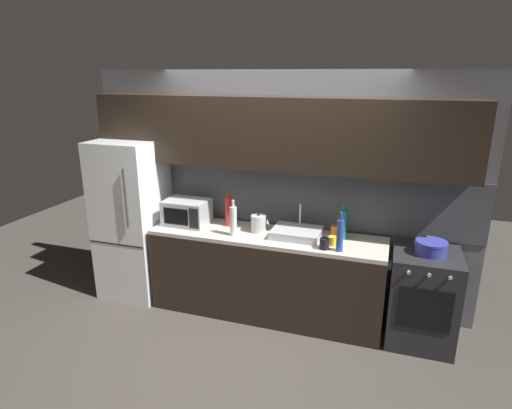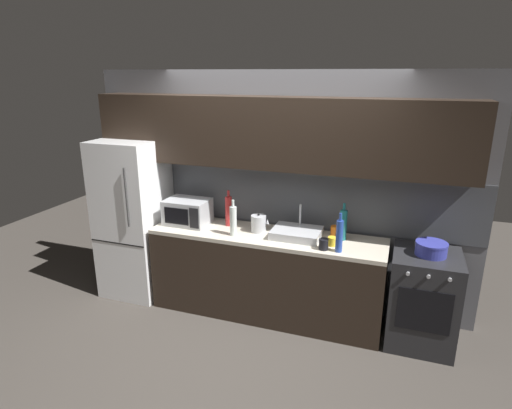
# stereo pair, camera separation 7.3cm
# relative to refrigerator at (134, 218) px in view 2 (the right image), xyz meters

# --- Properties ---
(ground_plane) EXTENTS (10.00, 10.00, 0.00)m
(ground_plane) POSITION_rel_refrigerator_xyz_m (1.58, -0.90, -0.89)
(ground_plane) COLOR #3D3833
(back_wall) EXTENTS (4.14, 0.44, 2.50)m
(back_wall) POSITION_rel_refrigerator_xyz_m (1.58, 0.30, 0.66)
(back_wall) COLOR slate
(back_wall) RESTS_ON ground
(counter_run) EXTENTS (2.40, 0.60, 0.90)m
(counter_run) POSITION_rel_refrigerator_xyz_m (1.58, 0.00, -0.44)
(counter_run) COLOR black
(counter_run) RESTS_ON ground
(refrigerator) EXTENTS (0.68, 0.69, 1.78)m
(refrigerator) POSITION_rel_refrigerator_xyz_m (0.00, 0.00, 0.00)
(refrigerator) COLOR white
(refrigerator) RESTS_ON ground
(oven_range) EXTENTS (0.60, 0.62, 0.90)m
(oven_range) POSITION_rel_refrigerator_xyz_m (3.12, -0.00, -0.44)
(oven_range) COLOR #232326
(oven_range) RESTS_ON ground
(microwave) EXTENTS (0.46, 0.35, 0.27)m
(microwave) POSITION_rel_refrigerator_xyz_m (0.68, 0.02, 0.15)
(microwave) COLOR #A8AAAF
(microwave) RESTS_ON counter_run
(sink_basin) EXTENTS (0.48, 0.38, 0.30)m
(sink_basin) POSITION_rel_refrigerator_xyz_m (1.89, 0.03, 0.05)
(sink_basin) COLOR #ADAFB5
(sink_basin) RESTS_ON counter_run
(kettle) EXTENTS (0.19, 0.16, 0.20)m
(kettle) POSITION_rel_refrigerator_xyz_m (1.48, 0.04, 0.10)
(kettle) COLOR #B7BABF
(kettle) RESTS_ON counter_run
(wine_bottle_clear) EXTENTS (0.07, 0.07, 0.37)m
(wine_bottle_clear) POSITION_rel_refrigerator_xyz_m (1.28, -0.14, 0.17)
(wine_bottle_clear) COLOR silver
(wine_bottle_clear) RESTS_ON counter_run
(wine_bottle_blue) EXTENTS (0.06, 0.06, 0.37)m
(wine_bottle_blue) POSITION_rel_refrigerator_xyz_m (2.34, -0.20, 0.17)
(wine_bottle_blue) COLOR #234299
(wine_bottle_blue) RESTS_ON counter_run
(wine_bottle_teal) EXTENTS (0.07, 0.07, 0.37)m
(wine_bottle_teal) POSITION_rel_refrigerator_xyz_m (2.33, 0.11, 0.17)
(wine_bottle_teal) COLOR #19666B
(wine_bottle_teal) RESTS_ON counter_run
(wine_bottle_red) EXTENTS (0.07, 0.07, 0.39)m
(wine_bottle_red) POSITION_rel_refrigerator_xyz_m (1.12, 0.11, 0.17)
(wine_bottle_red) COLOR #A82323
(wine_bottle_red) RESTS_ON counter_run
(mug_dark) EXTENTS (0.09, 0.09, 0.10)m
(mug_dark) POSITION_rel_refrigerator_xyz_m (2.20, -0.20, 0.06)
(mug_dark) COLOR black
(mug_dark) RESTS_ON counter_run
(mug_orange) EXTENTS (0.09, 0.09, 0.10)m
(mug_orange) POSITION_rel_refrigerator_xyz_m (2.24, 0.19, 0.06)
(mug_orange) COLOR orange
(mug_orange) RESTS_ON counter_run
(mug_yellow) EXTENTS (0.08, 0.08, 0.09)m
(mug_yellow) POSITION_rel_refrigerator_xyz_m (2.26, -0.08, 0.05)
(mug_yellow) COLOR gold
(mug_yellow) RESTS_ON counter_run
(cooking_pot) EXTENTS (0.28, 0.28, 0.12)m
(cooking_pot) POSITION_rel_refrigerator_xyz_m (3.13, 0.00, 0.07)
(cooking_pot) COLOR #333899
(cooking_pot) RESTS_ON oven_range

